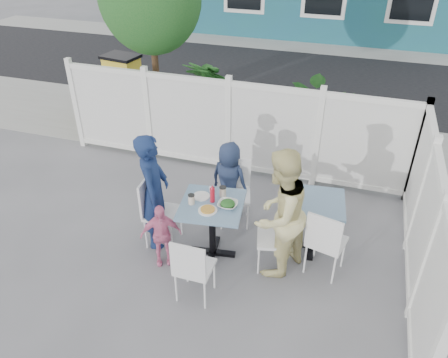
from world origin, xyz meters
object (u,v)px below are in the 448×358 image
(utility_cabinet, at_px, (124,87))
(man, at_px, (154,191))
(chair_near, at_px, (192,266))
(chair_back, at_px, (235,187))
(main_table, at_px, (212,215))
(woman, at_px, (279,214))
(boy, at_px, (229,181))
(chair_left, at_px, (156,206))
(spare_table, at_px, (315,212))
(chair_right, at_px, (279,234))
(toddler, at_px, (161,235))

(utility_cabinet, distance_m, man, 4.45)
(chair_near, bearing_deg, chair_back, 89.62)
(main_table, relative_size, chair_near, 0.97)
(chair_back, distance_m, woman, 1.17)
(chair_back, xyz_separation_m, woman, (0.78, -0.81, 0.29))
(utility_cabinet, relative_size, chair_back, 1.31)
(main_table, relative_size, boy, 0.73)
(main_table, height_order, chair_near, chair_near)
(chair_near, distance_m, boy, 1.71)
(chair_left, bearing_deg, man, -109.42)
(main_table, distance_m, chair_left, 0.80)
(main_table, relative_size, spare_table, 1.09)
(utility_cabinet, bearing_deg, chair_left, -46.72)
(chair_back, height_order, boy, boy)
(chair_right, distance_m, woman, 0.33)
(woman, height_order, toddler, woman)
(chair_left, xyz_separation_m, chair_near, (0.84, -0.84, -0.04))
(chair_back, xyz_separation_m, man, (-0.85, -0.78, 0.25))
(chair_right, relative_size, toddler, 1.00)
(main_table, height_order, chair_right, chair_right)
(toddler, bearing_deg, utility_cabinet, 95.04)
(chair_left, bearing_deg, woman, 85.10)
(chair_back, bearing_deg, boy, -48.48)
(chair_right, height_order, man, man)
(utility_cabinet, xyz_separation_m, man, (2.50, -3.68, 0.19))
(spare_table, distance_m, man, 2.08)
(chair_back, xyz_separation_m, boy, (-0.11, 0.07, 0.05))
(chair_left, xyz_separation_m, woman, (1.63, -0.03, 0.27))
(chair_back, distance_m, man, 1.19)
(man, bearing_deg, chair_right, -106.10)
(main_table, xyz_separation_m, chair_right, (0.85, 0.05, -0.12))
(spare_table, distance_m, boy, 1.31)
(utility_cabinet, xyz_separation_m, boy, (3.25, -2.83, -0.02))
(main_table, xyz_separation_m, chair_left, (-0.79, 0.03, -0.06))
(chair_left, height_order, chair_back, chair_left)
(utility_cabinet, distance_m, woman, 5.56)
(spare_table, distance_m, chair_back, 1.19)
(spare_table, bearing_deg, chair_right, -126.05)
(man, bearing_deg, chair_back, -64.08)
(utility_cabinet, xyz_separation_m, chair_near, (3.35, -4.53, -0.09))
(spare_table, height_order, chair_left, chair_left)
(main_table, xyz_separation_m, boy, (-0.06, 0.89, -0.04))
(utility_cabinet, xyz_separation_m, chair_right, (4.15, -3.67, -0.11))
(boy, distance_m, toddler, 1.33)
(chair_near, height_order, toddler, chair_near)
(utility_cabinet, height_order, toddler, utility_cabinet)
(chair_near, bearing_deg, chair_left, 134.68)
(main_table, bearing_deg, utility_cabinet, 131.64)
(chair_left, relative_size, toddler, 1.11)
(toddler, bearing_deg, boy, 38.75)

